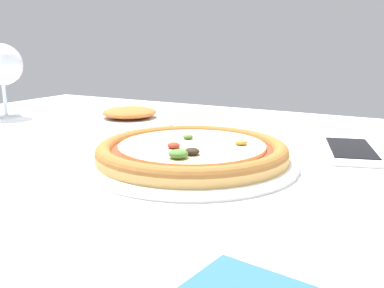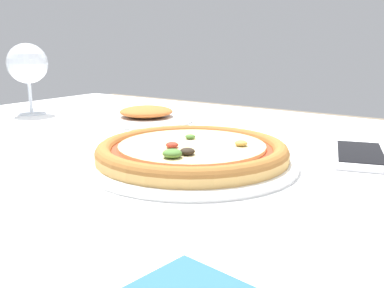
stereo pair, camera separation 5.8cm
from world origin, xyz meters
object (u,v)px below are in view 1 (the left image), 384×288
pizza_plate (192,153)px  cell_phone (351,151)px  dining_table (98,204)px  side_plate (130,117)px  wine_glass_far_left (1,66)px

pizza_plate → cell_phone: (0.18, 0.17, -0.01)m
cell_phone → dining_table: bearing=-153.7°
dining_table → cell_phone: 0.40m
cell_phone → side_plate: size_ratio=0.81×
pizza_plate → dining_table: bearing=-177.6°
dining_table → cell_phone: bearing=26.3°
dining_table → side_plate: 0.27m
side_plate → wine_glass_far_left: bearing=-164.3°
pizza_plate → wine_glass_far_left: size_ratio=1.76×
wine_glass_far_left → cell_phone: bearing=1.9°
wine_glass_far_left → cell_phone: 0.75m
cell_phone → side_plate: bearing=173.0°
wine_glass_far_left → pizza_plate: bearing=-14.2°
pizza_plate → cell_phone: 0.25m
dining_table → pizza_plate: size_ratio=4.05×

